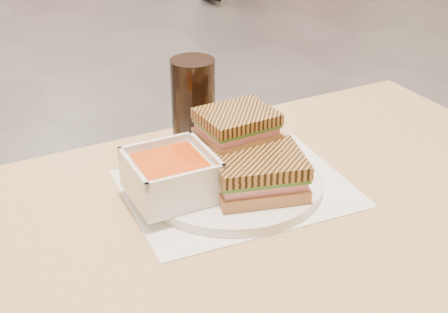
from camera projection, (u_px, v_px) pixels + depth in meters
name	position (u px, v px, depth m)	size (l,w,h in m)	color
main_table	(224.00, 295.00, 0.96)	(1.26, 0.81, 0.75)	tan
tray_liner	(237.00, 188.00, 1.01)	(0.35, 0.28, 0.00)	white
plate	(232.00, 182.00, 1.01)	(0.29, 0.29, 0.02)	white
soup_bowl	(171.00, 177.00, 0.95)	(0.13, 0.13, 0.07)	white
panini_lower	(258.00, 173.00, 0.96)	(0.15, 0.13, 0.06)	#BB7843
panini_upper	(237.00, 126.00, 1.00)	(0.12, 0.11, 0.05)	#BB7843
cola_glass	(193.00, 104.00, 1.10)	(0.08, 0.08, 0.16)	black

